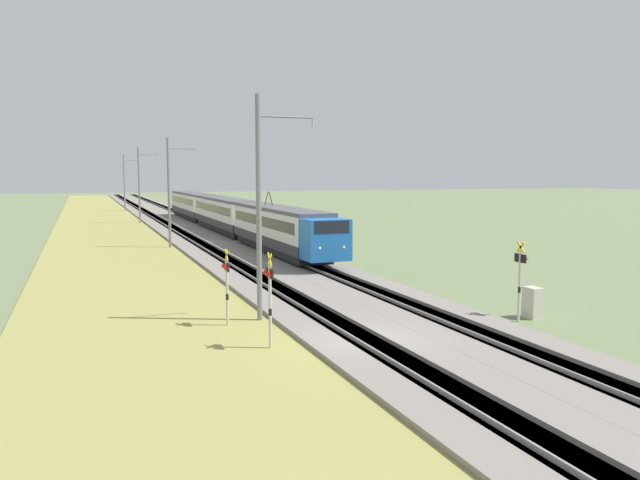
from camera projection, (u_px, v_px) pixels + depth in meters
The scene contains 15 objects.
ground_plane at pixel (367, 347), 22.62m from camera, with size 400.00×400.00×0.00m, color #6B7A51.
ballast_main at pixel (174, 229), 69.03m from camera, with size 240.00×4.40×0.30m.
ballast_adjacent at pixel (214, 228), 70.60m from camera, with size 240.00×4.40×0.30m.
track_main at pixel (174, 229), 69.03m from camera, with size 240.00×1.57×0.45m.
track_adjacent at pixel (214, 228), 70.60m from camera, with size 240.00×1.57×0.45m.
grass_verge at pixel (107, 232), 66.52m from camera, with size 240.00×11.02×0.12m.
passenger_train at pixel (224, 212), 65.18m from camera, with size 59.72×2.83×4.87m.
crossing_signal_near at pixel (270, 292), 21.89m from camera, with size 0.70×0.23×3.53m.
crossing_signal_far at pixel (520, 273), 26.31m from camera, with size 0.70×0.23×3.45m.
crossing_signal_aux at pixel (227, 280), 25.23m from camera, with size 0.70×0.23×3.26m.
catenary_mast_near at pixel (260, 207), 25.87m from camera, with size 0.22×2.56×9.52m.
catenary_mast_mid at pixel (170, 192), 52.07m from camera, with size 0.22×2.56×9.26m.
catenary_mast_far at pixel (140, 185), 78.24m from camera, with size 0.22×2.56×9.57m.
catenary_mast_distant at pixel (125, 182), 104.43m from camera, with size 0.22×2.56×9.42m.
equipment_cabinet at pixel (533, 303), 27.15m from camera, with size 0.79×0.55×1.36m.
Camera 1 is at (-20.01, 9.51, 6.27)m, focal length 35.00 mm.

